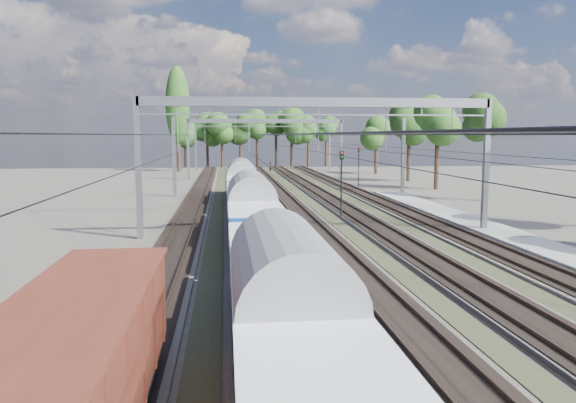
{
  "coord_description": "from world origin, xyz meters",
  "views": [
    {
      "loc": [
        -6.0,
        -6.2,
        6.57
      ],
      "look_at": [
        -2.47,
        25.56,
        2.8
      ],
      "focal_mm": 35.0,
      "sensor_mm": 36.0,
      "label": 1
    }
  ],
  "objects": [
    {
      "name": "track_bed",
      "position": [
        -0.0,
        45.0,
        0.1
      ],
      "size": [
        21.0,
        130.0,
        0.34
      ],
      "color": "#47423A",
      "rests_on": "ground"
    },
    {
      "name": "catenary",
      "position": [
        0.33,
        52.69,
        6.4
      ],
      "size": [
        25.65,
        130.0,
        9.0
      ],
      "color": "gray",
      "rests_on": "ground"
    },
    {
      "name": "tree_belt",
      "position": [
        5.27,
        97.15,
        8.17
      ],
      "size": [
        39.91,
        99.43,
        12.19
      ],
      "color": "black",
      "rests_on": "ground"
    },
    {
      "name": "poplar",
      "position": [
        -14.5,
        98.0,
        11.89
      ],
      "size": [
        4.4,
        4.4,
        19.04
      ],
      "color": "black",
      "rests_on": "ground"
    },
    {
      "name": "emu_train",
      "position": [
        -4.5,
        27.45,
        2.46
      ],
      "size": [
        2.86,
        60.46,
        4.18
      ],
      "color": "black",
      "rests_on": "ground"
    },
    {
      "name": "freight_boxcar",
      "position": [
        -9.0,
        3.54,
        1.99
      ],
      "size": [
        2.62,
        12.63,
        3.26
      ],
      "color": "black",
      "rests_on": "ground"
    },
    {
      "name": "worker",
      "position": [
        2.01,
        94.4,
        0.93
      ],
      "size": [
        0.67,
        0.8,
        1.87
      ],
      "primitive_type": "imported",
      "rotation": [
        0.0,
        0.0,
        1.2
      ],
      "color": "black",
      "rests_on": "ground"
    },
    {
      "name": "signal_near",
      "position": [
        3.08,
        37.26,
        3.38
      ],
      "size": [
        0.35,
        0.31,
        5.34
      ],
      "rotation": [
        0.0,
        0.0,
        -0.09
      ],
      "color": "black",
      "rests_on": "ground"
    },
    {
      "name": "signal_far",
      "position": [
        11.16,
        65.05,
        3.21
      ],
      "size": [
        0.35,
        0.32,
        5.07
      ],
      "rotation": [
        0.0,
        0.0,
        -0.24
      ],
      "color": "black",
      "rests_on": "ground"
    }
  ]
}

